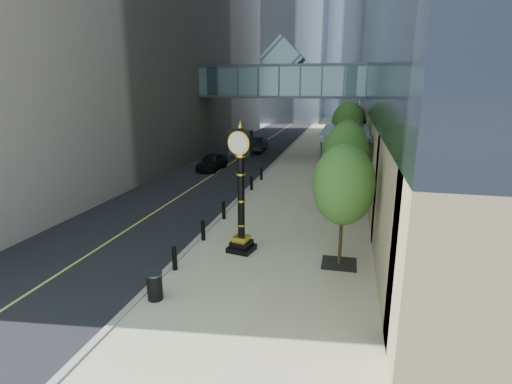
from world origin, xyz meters
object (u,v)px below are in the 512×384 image
pedestrian (357,195)px  car_near (212,161)px  car_far (256,144)px  street_clock (241,198)px  trash_bin (155,287)px

pedestrian → car_near: 15.39m
car_near → car_far: (1.52, 10.58, 0.13)m
car_far → car_near: bearing=78.9°
street_clock → car_far: (-5.59, 27.20, -1.59)m
trash_bin → car_far: bearing=96.8°
pedestrian → car_near: size_ratio=0.44×
street_clock → pedestrian: street_clock is taller
street_clock → car_near: 18.16m
street_clock → car_near: size_ratio=1.32×
trash_bin → car_near: bearing=104.1°
trash_bin → street_clock: bearing=69.0°
trash_bin → car_near: car_near is taller
street_clock → pedestrian: 8.82m
trash_bin → pedestrian: bearing=60.0°
car_near → car_far: size_ratio=0.82×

